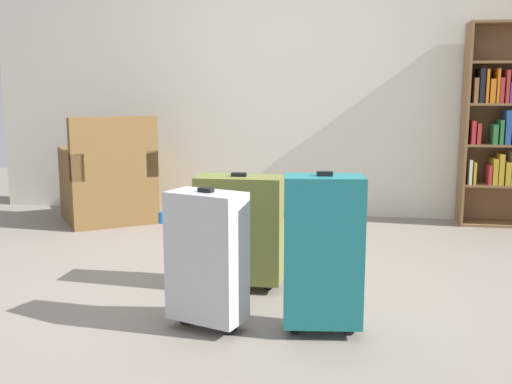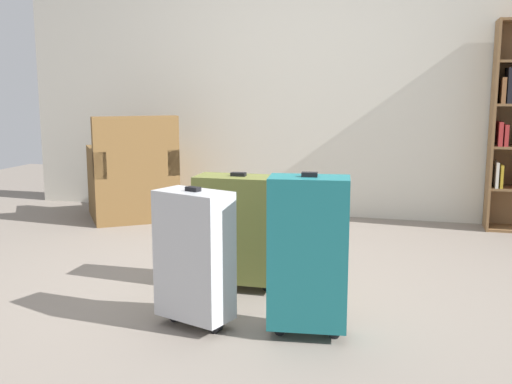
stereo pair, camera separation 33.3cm
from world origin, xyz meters
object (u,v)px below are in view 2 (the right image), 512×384
at_px(suitcase_teal, 308,253).
at_px(suitcase_olive, 239,228).
at_px(suitcase_silver, 194,255).
at_px(armchair, 133,182).
at_px(mug, 183,216).

height_order(suitcase_teal, suitcase_olive, suitcase_teal).
bearing_deg(suitcase_olive, suitcase_silver, -93.88).
relative_size(armchair, suitcase_silver, 1.44).
distance_m(mug, suitcase_olive, 1.84).
height_order(armchair, suitcase_silver, armchair).
bearing_deg(suitcase_olive, armchair, 132.56).
bearing_deg(suitcase_silver, suitcase_olive, 86.12).
bearing_deg(suitcase_silver, mug, 113.27).
xyz_separation_m(armchair, suitcase_teal, (1.93, -2.12, 0.08)).
bearing_deg(suitcase_teal, suitcase_silver, -177.00).
distance_m(armchair, suitcase_olive, 2.12).
xyz_separation_m(mug, suitcase_teal, (1.45, -2.11, 0.35)).
xyz_separation_m(mug, suitcase_olive, (0.96, -1.54, 0.30)).
xyz_separation_m(suitcase_silver, suitcase_teal, (0.54, 0.03, 0.04)).
relative_size(suitcase_teal, suitcase_olive, 1.14).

